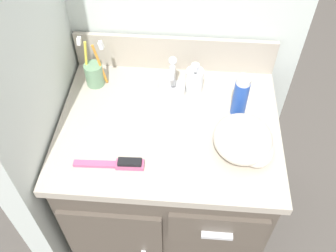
{
  "coord_description": "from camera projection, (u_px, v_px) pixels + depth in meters",
  "views": [
    {
      "loc": [
        0.06,
        -0.82,
        1.67
      ],
      "look_at": [
        0.0,
        -0.03,
        0.75
      ],
      "focal_mm": 40.0,
      "sensor_mm": 36.0,
      "label": 1
    }
  ],
  "objects": [
    {
      "name": "ground_plane",
      "position": [
        168.0,
        223.0,
        1.8
      ],
      "size": [
        6.0,
        6.0,
        0.0
      ],
      "primitive_type": "plane",
      "color": "#4C4742"
    },
    {
      "name": "sink_faucet",
      "position": [
        172.0,
        80.0,
        1.31
      ],
      "size": [
        0.09,
        0.09,
        0.14
      ],
      "color": "silver",
      "rests_on": "vanity"
    },
    {
      "name": "backsplash",
      "position": [
        175.0,
        53.0,
        1.38
      ],
      "size": [
        0.74,
        0.02,
        0.14
      ],
      "color": "#B2A899",
      "rests_on": "vanity"
    },
    {
      "name": "hand_towel",
      "position": [
        246.0,
        141.0,
        1.14
      ],
      "size": [
        0.19,
        0.19,
        0.1
      ],
      "color": "beige",
      "rests_on": "vanity"
    },
    {
      "name": "soap_dispenser",
      "position": [
        194.0,
        80.0,
        1.31
      ],
      "size": [
        0.06,
        0.06,
        0.13
      ],
      "color": "white",
      "rests_on": "vanity"
    },
    {
      "name": "shaving_cream_can",
      "position": [
        241.0,
        96.0,
        1.22
      ],
      "size": [
        0.05,
        0.05,
        0.16
      ],
      "color": "#234CB2",
      "rests_on": "vanity"
    },
    {
      "name": "hairbrush",
      "position": [
        119.0,
        164.0,
        1.13
      ],
      "size": [
        0.22,
        0.04,
        0.03
      ],
      "rotation": [
        0.0,
        0.0,
        0.04
      ],
      "color": "#C1517F",
      "rests_on": "vanity"
    },
    {
      "name": "toothbrush_cup",
      "position": [
        94.0,
        73.0,
        1.33
      ],
      "size": [
        0.09,
        0.07,
        0.2
      ],
      "color": "gray",
      "rests_on": "vanity"
    },
    {
      "name": "vanity",
      "position": [
        168.0,
        181.0,
        1.51
      ],
      "size": [
        0.74,
        0.6,
        0.73
      ],
      "color": "brown",
      "rests_on": "ground_plane"
    },
    {
      "name": "wall_left",
      "position": [
        11.0,
        23.0,
        0.99
      ],
      "size": [
        0.08,
        0.67,
        2.2
      ],
      "primitive_type": "cube",
      "color": "silver",
      "rests_on": "ground_plane"
    }
  ]
}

